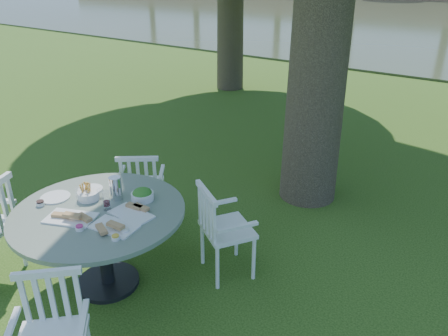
# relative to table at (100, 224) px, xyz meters

# --- Properties ---
(ground) EXTENTS (140.00, 140.00, 0.00)m
(ground) POSITION_rel_table_xyz_m (0.47, 0.99, -0.64)
(ground) COLOR #1D3B0C
(ground) RESTS_ON ground
(table) EXTENTS (1.46, 1.46, 0.78)m
(table) POSITION_rel_table_xyz_m (0.00, 0.00, 0.00)
(table) COLOR black
(table) RESTS_ON ground
(chair_ne) EXTENTS (0.62, 0.61, 0.91)m
(chair_ne) POSITION_rel_table_xyz_m (0.74, 0.71, -0.11)
(chair_ne) COLOR white
(chair_ne) RESTS_ON ground
(chair_nw) EXTENTS (0.60, 0.60, 0.88)m
(chair_nw) POSITION_rel_table_xyz_m (-0.45, 0.92, -0.13)
(chair_nw) COLOR white
(chair_nw) RESTS_ON ground
(chair_se) EXTENTS (0.60, 0.60, 0.87)m
(chair_se) POSITION_rel_table_xyz_m (0.53, -0.88, -0.13)
(chair_se) COLOR white
(chair_se) RESTS_ON ground
(tableware) EXTENTS (1.13, 0.86, 0.21)m
(tableware) POSITION_rel_table_xyz_m (-0.02, 0.09, 0.18)
(tableware) COLOR white
(tableware) RESTS_ON table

